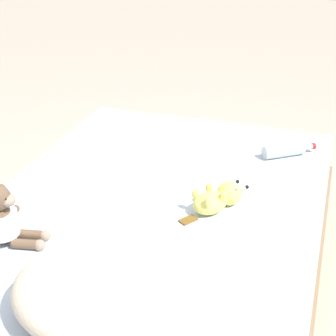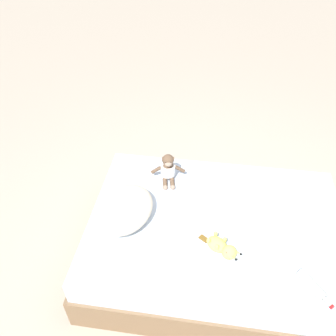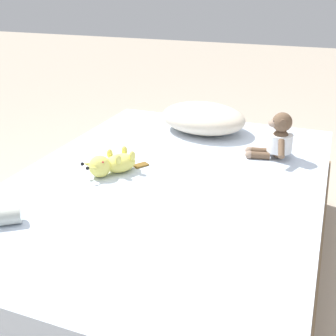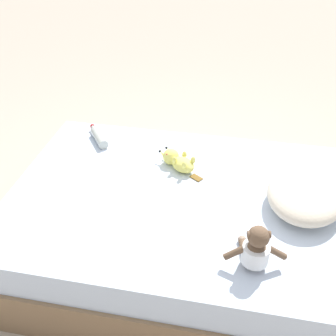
{
  "view_description": "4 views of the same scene",
  "coord_description": "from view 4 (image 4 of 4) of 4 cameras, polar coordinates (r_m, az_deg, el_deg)",
  "views": [
    {
      "loc": [
        -0.63,
        1.74,
        1.62
      ],
      "look_at": [
        -0.03,
        -0.08,
        0.62
      ],
      "focal_mm": 56.47,
      "sensor_mm": 36.0,
      "label": 1
    },
    {
      "loc": [
        -1.73,
        0.11,
        2.53
      ],
      "look_at": [
        0.43,
        0.42,
        0.59
      ],
      "focal_mm": 38.08,
      "sensor_mm": 36.0,
      "label": 2
    },
    {
      "loc": [
        0.63,
        -1.62,
        1.31
      ],
      "look_at": [
        0.0,
        0.0,
        0.54
      ],
      "focal_mm": 45.6,
      "sensor_mm": 36.0,
      "label": 3
    },
    {
      "loc": [
        1.69,
        0.28,
        1.91
      ],
      "look_at": [
        -0.13,
        -0.08,
        0.57
      ],
      "focal_mm": 42.84,
      "sensor_mm": 36.0,
      "label": 4
    }
  ],
  "objects": [
    {
      "name": "bed",
      "position": [
        2.39,
        1.3,
        -8.41
      ],
      "size": [
        1.38,
        1.93,
        0.49
      ],
      "color": "#846647",
      "rests_on": "ground_plane"
    },
    {
      "name": "glass_bottle",
      "position": [
        2.71,
        -9.8,
        4.35
      ],
      "size": [
        0.25,
        0.2,
        0.06
      ],
      "color": "#B7BCB2",
      "rests_on": "bed"
    },
    {
      "name": "plush_yellow_creature",
      "position": [
        2.41,
        1.42,
        1.02
      ],
      "size": [
        0.24,
        0.3,
        0.1
      ],
      "color": "#EAE066",
      "rests_on": "bed"
    },
    {
      "name": "plush_monkey",
      "position": [
        1.85,
        12.33,
        -11.23
      ],
      "size": [
        0.24,
        0.29,
        0.24
      ],
      "color": "brown",
      "rests_on": "bed"
    },
    {
      "name": "pillow",
      "position": [
        2.23,
        19.06,
        -3.47
      ],
      "size": [
        0.59,
        0.5,
        0.16
      ],
      "color": "beige",
      "rests_on": "bed"
    },
    {
      "name": "ground_plane",
      "position": [
        2.57,
        1.22,
        -12.26
      ],
      "size": [
        16.0,
        16.0,
        0.0
      ],
      "primitive_type": "plane",
      "color": "#B7A893"
    }
  ]
}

